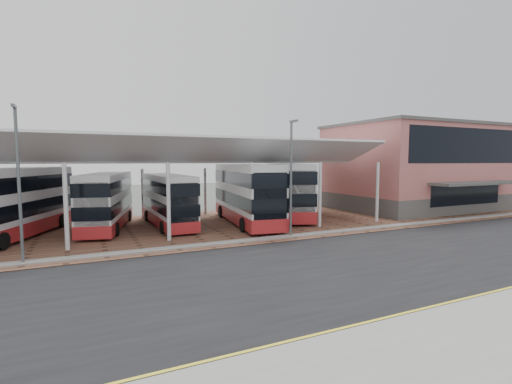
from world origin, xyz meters
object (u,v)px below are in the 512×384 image
(bus_3, at_px, (168,200))
(bus_2, at_px, (107,201))
(terminal, at_px, (418,167))
(bus_1, at_px, (15,203))
(bus_5, at_px, (288,190))
(bus_4, at_px, (246,194))

(bus_3, bearing_deg, bus_2, 169.35)
(terminal, relative_size, bus_2, 1.71)
(bus_1, distance_m, bus_2, 5.98)
(terminal, bearing_deg, bus_2, 177.99)
(bus_2, xyz_separation_m, bus_3, (4.54, -0.78, -0.08))
(bus_3, xyz_separation_m, bus_5, (11.40, 0.28, 0.42))
(terminal, xyz_separation_m, bus_3, (-27.82, 0.35, -2.54))
(bus_1, relative_size, bus_4, 0.96)
(bus_2, height_order, bus_3, bus_2)
(terminal, xyz_separation_m, bus_5, (-16.43, 0.64, -2.12))
(bus_2, distance_m, bus_3, 4.61)
(bus_4, bearing_deg, bus_2, 175.10)
(bus_3, bearing_deg, bus_4, -15.28)
(terminal, relative_size, bus_3, 1.82)
(bus_3, distance_m, bus_5, 11.41)
(terminal, height_order, bus_2, terminal)
(bus_2, relative_size, bus_3, 1.06)
(bus_1, height_order, bus_3, bus_1)
(bus_2, relative_size, bus_4, 0.87)
(bus_5, bearing_deg, bus_4, -138.84)
(terminal, xyz_separation_m, bus_1, (-38.25, 0.11, -2.22))
(bus_3, bearing_deg, terminal, -1.58)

